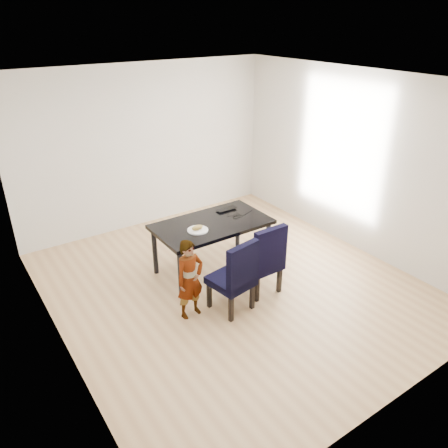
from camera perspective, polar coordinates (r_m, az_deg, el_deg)
floor at (r=6.07m, az=1.08°, el=-7.97°), size 4.50×5.00×0.01m
ceiling at (r=5.08m, az=1.34°, el=18.31°), size 4.50×5.00×0.01m
wall_back at (r=7.50m, az=-10.13°, el=9.84°), size 4.50×0.01×2.70m
wall_front at (r=3.90m, az=23.24°, el=-7.77°), size 4.50×0.01×2.70m
wall_left at (r=4.62m, az=-22.28°, el=-2.22°), size 0.01×5.00×2.70m
wall_right at (r=6.91m, az=16.76°, el=7.76°), size 0.01×5.00×2.70m
dining_table at (r=6.22m, az=-1.56°, el=-2.94°), size 1.60×0.90×0.75m
chair_left at (r=5.37m, az=0.90°, el=-6.62°), size 0.54×0.56×0.98m
chair_right at (r=5.73m, az=4.67°, el=-4.32°), size 0.48×0.50×1.00m
child at (r=5.26m, az=-4.46°, el=-7.20°), size 0.40×0.28×1.02m
plate at (r=5.84m, az=-3.45°, el=-0.80°), size 0.31×0.31×0.02m
sandwich at (r=5.81m, az=-3.50°, el=-0.47°), size 0.18×0.12×0.07m
laptop at (r=6.47m, az=0.10°, el=2.08°), size 0.32×0.21×0.02m
cable_tangle at (r=6.22m, az=1.84°, el=0.97°), size 0.16×0.16×0.01m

